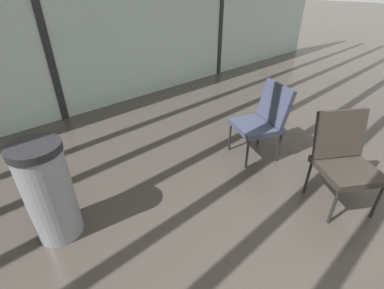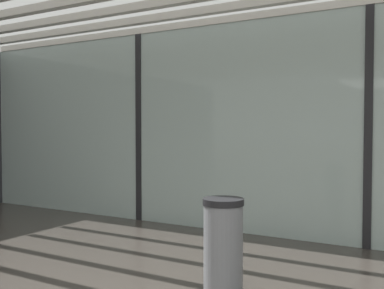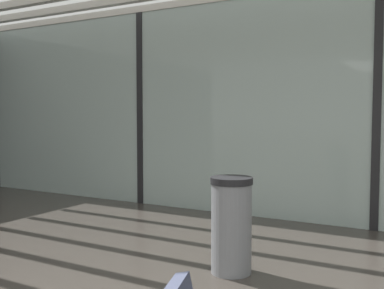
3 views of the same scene
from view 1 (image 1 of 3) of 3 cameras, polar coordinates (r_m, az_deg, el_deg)
The scene contains 5 objects.
glass_curtain_wall at distance 4.41m, azimuth -29.39°, elevation 22.85°, with size 14.00×0.08×3.00m, color #A3B7B2.
window_mullion_1 at distance 4.41m, azimuth -29.39°, elevation 22.85°, with size 0.10×0.12×3.00m, color black.
lounge_chair_1 at distance 2.83m, azimuth 28.86°, elevation -2.04°, with size 0.69×0.70×0.87m.
lounge_chair_2 at distance 3.29m, azimuth 14.54°, elevation 5.44°, with size 0.67×0.65×0.87m.
trash_bin at distance 2.45m, azimuth -27.46°, elevation -8.69°, with size 0.38×0.38×0.86m.
Camera 1 is at (-1.20, 0.97, 1.86)m, focal length 25.83 mm.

